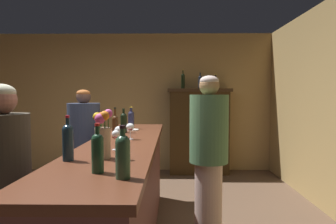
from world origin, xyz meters
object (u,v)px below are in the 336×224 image
(patron_redhead, at_px, (3,189))
(display_cabinet, at_px, (199,129))
(cheese_plate, at_px, (131,130))
(wine_glass_front, at_px, (119,131))
(bartender, at_px, (209,155))
(wine_bottle_malbec, at_px, (98,151))
(display_bottle_midleft, at_px, (200,82))
(wine_bottle_chardonnay, at_px, (123,154))
(display_bottle_left, at_px, (183,80))
(wine_bottle_riesling, at_px, (68,141))
(wine_bottle_pinot, at_px, (124,122))
(flower_arrangement, at_px, (103,134))
(display_bottle_center, at_px, (216,82))
(patron_in_grey, at_px, (84,147))
(wine_bottle_syrah, at_px, (131,119))
(bar_counter, at_px, (123,197))
(wine_glass_mid, at_px, (130,128))
(wine_glass_rear, at_px, (116,135))
(wine_bottle_rose, at_px, (115,125))

(patron_redhead, bearing_deg, display_cabinet, 25.82)
(cheese_plate, bearing_deg, wine_glass_front, -88.46)
(cheese_plate, distance_m, bartender, 1.14)
(wine_bottle_malbec, distance_m, display_bottle_midleft, 4.02)
(wine_glass_front, bearing_deg, wine_bottle_chardonnay, -78.61)
(wine_glass_front, height_order, bartender, bartender)
(display_bottle_left, height_order, display_bottle_midleft, display_bottle_left)
(wine_bottle_riesling, relative_size, display_bottle_left, 0.84)
(wine_bottle_pinot, xyz_separation_m, display_bottle_left, (0.75, 2.16, 0.57))
(wine_bottle_riesling, height_order, flower_arrangement, flower_arrangement)
(display_bottle_center, bearing_deg, patron_redhead, -118.33)
(wine_bottle_malbec, bearing_deg, display_bottle_left, 81.08)
(wine_bottle_malbec, bearing_deg, display_bottle_midleft, 76.58)
(patron_in_grey, bearing_deg, display_bottle_midleft, 112.27)
(wine_bottle_syrah, xyz_separation_m, display_bottle_midleft, (1.03, 1.79, 0.55))
(display_bottle_midleft, bearing_deg, flower_arrangement, -105.59)
(bar_counter, height_order, wine_bottle_chardonnay, wine_bottle_chardonnay)
(wine_bottle_malbec, height_order, bartender, bartender)
(display_bottle_left, relative_size, display_bottle_center, 1.30)
(wine_bottle_syrah, relative_size, bartender, 0.17)
(bar_counter, distance_m, display_bottle_midleft, 3.18)
(wine_bottle_chardonnay, relative_size, wine_glass_mid, 1.74)
(wine_bottle_malbec, bearing_deg, wine_glass_front, 93.53)
(display_bottle_left, distance_m, patron_in_grey, 2.44)
(wine_bottle_riesling, relative_size, patron_redhead, 0.19)
(display_bottle_midleft, height_order, display_bottle_center, display_bottle_midleft)
(bar_counter, bearing_deg, wine_glass_rear, -87.28)
(wine_bottle_chardonnay, bearing_deg, wine_glass_mid, 96.54)
(wine_bottle_riesling, height_order, wine_glass_front, wine_bottle_riesling)
(display_bottle_left, bearing_deg, display_bottle_midleft, -0.00)
(cheese_plate, bearing_deg, display_cabinet, 63.10)
(wine_bottle_chardonnay, xyz_separation_m, flower_arrangement, (-0.21, 0.46, 0.04))
(wine_bottle_riesling, distance_m, wine_glass_front, 0.70)
(wine_bottle_rose, xyz_separation_m, patron_redhead, (-0.56, -0.97, -0.32))
(wine_bottle_syrah, xyz_separation_m, display_bottle_left, (0.72, 1.79, 0.57))
(wine_bottle_pinot, bearing_deg, wine_glass_mid, -74.03)
(bar_counter, bearing_deg, patron_in_grey, 124.39)
(wine_bottle_syrah, height_order, wine_glass_rear, wine_bottle_syrah)
(wine_bottle_syrah, relative_size, display_bottle_center, 1.03)
(wine_glass_front, xyz_separation_m, display_bottle_midleft, (0.98, 2.91, 0.56))
(wine_bottle_syrah, distance_m, display_bottle_center, 2.29)
(display_cabinet, distance_m, wine_bottle_malbec, 3.99)
(wine_glass_mid, height_order, wine_glass_rear, same)
(wine_bottle_pinot, bearing_deg, display_bottle_center, 57.98)
(bartender, bearing_deg, display_bottle_midleft, -110.00)
(display_bottle_left, bearing_deg, wine_bottle_riesling, -103.66)
(bar_counter, relative_size, wine_bottle_syrah, 11.15)
(wine_bottle_pinot, bearing_deg, display_bottle_midleft, 63.76)
(display_cabinet, xyz_separation_m, wine_bottle_malbec, (-0.91, -3.87, 0.34))
(wine_glass_mid, xyz_separation_m, display_bottle_midleft, (0.92, 2.67, 0.56))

